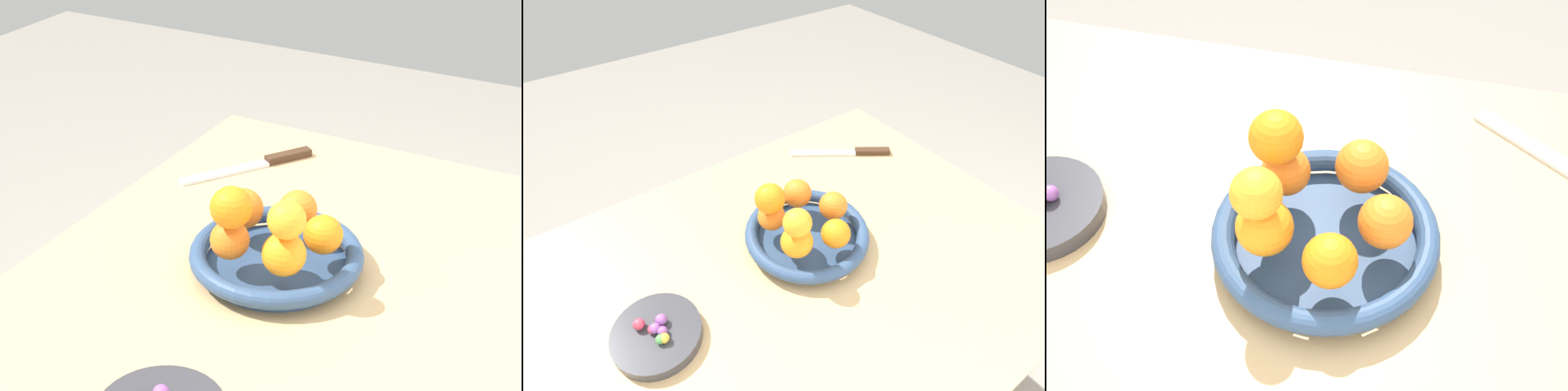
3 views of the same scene
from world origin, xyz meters
The scene contains 10 objects.
dining_table centered at (0.00, 0.00, 0.65)m, with size 1.10×0.76×0.74m.
fruit_bowl centered at (-0.09, -0.04, 0.76)m, with size 0.25×0.25×0.04m.
orange_0 centered at (-0.03, 0.00, 0.81)m, with size 0.06×0.06×0.06m, color orange.
orange_1 centered at (-0.10, 0.02, 0.81)m, with size 0.06×0.06×0.06m, color orange.
orange_2 centered at (-0.15, -0.04, 0.81)m, with size 0.06×0.06×0.06m, color orange.
orange_3 centered at (-0.11, -0.11, 0.81)m, with size 0.06×0.06×0.06m, color orange.
orange_4 centered at (-0.03, -0.08, 0.81)m, with size 0.06×0.06×0.06m, color orange.
orange_5 centered at (-0.03, 0.01, 0.87)m, with size 0.05×0.05×0.05m, color orange.
orange_6 centered at (-0.02, -0.08, 0.86)m, with size 0.06×0.06×0.06m, color orange.
knife centered at (-0.37, -0.22, 0.75)m, with size 0.23×0.16×0.01m.
Camera 1 is at (0.77, 0.39, 1.39)m, focal length 55.00 mm.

